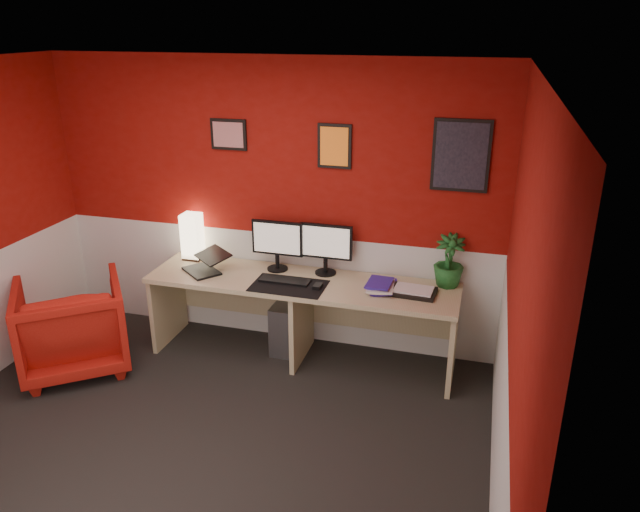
{
  "coord_description": "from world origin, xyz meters",
  "views": [
    {
      "loc": [
        1.78,
        -2.99,
        2.76
      ],
      "look_at": [
        0.6,
        1.21,
        1.05
      ],
      "focal_mm": 34.06,
      "sensor_mm": 36.0,
      "label": 1
    }
  ],
  "objects_px": {
    "monitor_left": "(277,238)",
    "zen_tray": "(413,292)",
    "shoji_lamp": "(192,237)",
    "armchair": "(72,326)",
    "monitor_right": "(326,242)",
    "pc_tower": "(288,324)",
    "potted_plant": "(449,261)",
    "desk": "(302,320)",
    "laptop": "(201,260)"
  },
  "relations": [
    {
      "from": "potted_plant",
      "to": "pc_tower",
      "type": "distance_m",
      "value": 1.53
    },
    {
      "from": "desk",
      "to": "pc_tower",
      "type": "distance_m",
      "value": 0.27
    },
    {
      "from": "pc_tower",
      "to": "armchair",
      "type": "distance_m",
      "value": 1.81
    },
    {
      "from": "shoji_lamp",
      "to": "laptop",
      "type": "xyz_separation_m",
      "value": [
        0.21,
        -0.27,
        -0.09
      ]
    },
    {
      "from": "monitor_left",
      "to": "potted_plant",
      "type": "xyz_separation_m",
      "value": [
        1.45,
        0.05,
        -0.07
      ]
    },
    {
      "from": "shoji_lamp",
      "to": "monitor_right",
      "type": "distance_m",
      "value": 1.25
    },
    {
      "from": "monitor_right",
      "to": "armchair",
      "type": "height_order",
      "value": "monitor_right"
    },
    {
      "from": "shoji_lamp",
      "to": "laptop",
      "type": "relative_size",
      "value": 1.21
    },
    {
      "from": "potted_plant",
      "to": "pc_tower",
      "type": "relative_size",
      "value": 0.96
    },
    {
      "from": "potted_plant",
      "to": "desk",
      "type": "bearing_deg",
      "value": -168.78
    },
    {
      "from": "laptop",
      "to": "armchair",
      "type": "bearing_deg",
      "value": -107.86
    },
    {
      "from": "desk",
      "to": "shoji_lamp",
      "type": "xyz_separation_m",
      "value": [
        -1.09,
        0.22,
        0.56
      ]
    },
    {
      "from": "monitor_left",
      "to": "potted_plant",
      "type": "bearing_deg",
      "value": 2.15
    },
    {
      "from": "laptop",
      "to": "monitor_left",
      "type": "relative_size",
      "value": 0.57
    },
    {
      "from": "desk",
      "to": "pc_tower",
      "type": "height_order",
      "value": "desk"
    },
    {
      "from": "monitor_left",
      "to": "shoji_lamp",
      "type": "bearing_deg",
      "value": 176.92
    },
    {
      "from": "armchair",
      "to": "desk",
      "type": "bearing_deg",
      "value": 162.53
    },
    {
      "from": "shoji_lamp",
      "to": "monitor_left",
      "type": "distance_m",
      "value": 0.83
    },
    {
      "from": "desk",
      "to": "armchair",
      "type": "xyz_separation_m",
      "value": [
        -1.8,
        -0.65,
        0.02
      ]
    },
    {
      "from": "zen_tray",
      "to": "potted_plant",
      "type": "height_order",
      "value": "potted_plant"
    },
    {
      "from": "pc_tower",
      "to": "monitor_left",
      "type": "bearing_deg",
      "value": 160.95
    },
    {
      "from": "desk",
      "to": "laptop",
      "type": "height_order",
      "value": "laptop"
    },
    {
      "from": "potted_plant",
      "to": "zen_tray",
      "type": "bearing_deg",
      "value": -136.6
    },
    {
      "from": "monitor_right",
      "to": "zen_tray",
      "type": "xyz_separation_m",
      "value": [
        0.78,
        -0.2,
        -0.28
      ]
    },
    {
      "from": "pc_tower",
      "to": "armchair",
      "type": "xyz_separation_m",
      "value": [
        -1.62,
        -0.8,
        0.16
      ]
    },
    {
      "from": "zen_tray",
      "to": "potted_plant",
      "type": "xyz_separation_m",
      "value": [
        0.24,
        0.23,
        0.2
      ]
    },
    {
      "from": "monitor_left",
      "to": "zen_tray",
      "type": "bearing_deg",
      "value": -8.34
    },
    {
      "from": "zen_tray",
      "to": "laptop",
      "type": "bearing_deg",
      "value": -178.28
    },
    {
      "from": "laptop",
      "to": "zen_tray",
      "type": "height_order",
      "value": "laptop"
    },
    {
      "from": "monitor_right",
      "to": "monitor_left",
      "type": "bearing_deg",
      "value": -176.18
    },
    {
      "from": "desk",
      "to": "shoji_lamp",
      "type": "relative_size",
      "value": 6.5
    },
    {
      "from": "desk",
      "to": "laptop",
      "type": "relative_size",
      "value": 7.88
    },
    {
      "from": "shoji_lamp",
      "to": "monitor_left",
      "type": "xyz_separation_m",
      "value": [
        0.82,
        -0.04,
        0.09
      ]
    },
    {
      "from": "desk",
      "to": "monitor_right",
      "type": "bearing_deg",
      "value": 53.78
    },
    {
      "from": "zen_tray",
      "to": "shoji_lamp",
      "type": "bearing_deg",
      "value": 173.78
    },
    {
      "from": "laptop",
      "to": "shoji_lamp",
      "type": "bearing_deg",
      "value": 166.27
    },
    {
      "from": "shoji_lamp",
      "to": "laptop",
      "type": "height_order",
      "value": "shoji_lamp"
    },
    {
      "from": "monitor_left",
      "to": "monitor_right",
      "type": "bearing_deg",
      "value": 3.82
    },
    {
      "from": "monitor_left",
      "to": "pc_tower",
      "type": "xyz_separation_m",
      "value": [
        0.1,
        -0.03,
        -0.8
      ]
    },
    {
      "from": "armchair",
      "to": "zen_tray",
      "type": "bearing_deg",
      "value": 156.07
    },
    {
      "from": "shoji_lamp",
      "to": "armchair",
      "type": "distance_m",
      "value": 1.25
    },
    {
      "from": "potted_plant",
      "to": "armchair",
      "type": "height_order",
      "value": "potted_plant"
    },
    {
      "from": "monitor_right",
      "to": "zen_tray",
      "type": "relative_size",
      "value": 1.66
    },
    {
      "from": "zen_tray",
      "to": "desk",
      "type": "bearing_deg",
      "value": -179.86
    },
    {
      "from": "armchair",
      "to": "pc_tower",
      "type": "bearing_deg",
      "value": 168.75
    },
    {
      "from": "monitor_right",
      "to": "desk",
      "type": "bearing_deg",
      "value": -126.22
    },
    {
      "from": "shoji_lamp",
      "to": "zen_tray",
      "type": "xyz_separation_m",
      "value": [
        2.02,
        -0.22,
        -0.18
      ]
    },
    {
      "from": "monitor_right",
      "to": "potted_plant",
      "type": "height_order",
      "value": "monitor_right"
    },
    {
      "from": "desk",
      "to": "monitor_right",
      "type": "distance_m",
      "value": 0.7
    },
    {
      "from": "zen_tray",
      "to": "armchair",
      "type": "height_order",
      "value": "armchair"
    }
  ]
}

